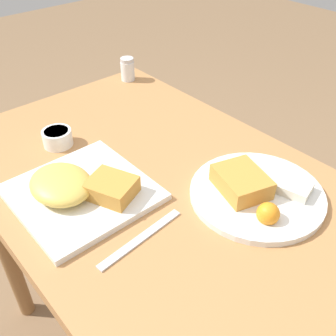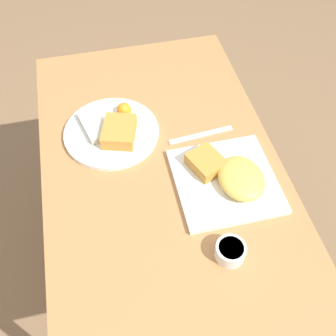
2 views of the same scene
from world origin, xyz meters
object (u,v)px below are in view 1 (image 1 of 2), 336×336
at_px(plate_oval_far, 256,191).
at_px(salt_shaker, 128,71).
at_px(plate_square_near, 78,189).
at_px(sauce_ramekin, 57,137).
at_px(butter_knife, 141,238).

relative_size(plate_oval_far, salt_shaker, 3.84).
distance_m(plate_square_near, sauce_ramekin, 0.21).
relative_size(plate_square_near, sauce_ramekin, 3.70).
height_order(plate_oval_far, salt_shaker, salt_shaker).
height_order(sauce_ramekin, salt_shaker, salt_shaker).
relative_size(sauce_ramekin, butter_knife, 0.36).
xyz_separation_m(plate_square_near, salt_shaker, (-0.39, 0.41, 0.01)).
bearing_deg(sauce_ramekin, plate_oval_far, 25.67).
bearing_deg(butter_knife, plate_square_near, 93.10).
distance_m(plate_square_near, plate_oval_far, 0.36).
bearing_deg(salt_shaker, sauce_ramekin, -62.01).
bearing_deg(plate_square_near, butter_knife, 7.84).
height_order(plate_square_near, sauce_ramekin, plate_square_near).
xyz_separation_m(plate_square_near, plate_oval_far, (0.24, 0.27, -0.01)).
bearing_deg(butter_knife, salt_shaker, 50.71).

